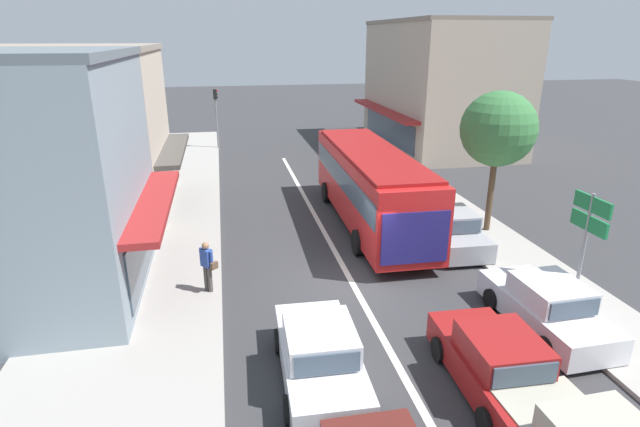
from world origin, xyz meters
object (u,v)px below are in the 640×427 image
object	(u,v)px
street_tree_right	(498,129)
pedestrian_with_handbag_near	(207,264)
city_bus	(370,182)
traffic_light_downstreet	(216,109)
sedan_behind_bus_near	(320,356)
sedan_queue_far_back	(498,366)
parked_sedan_kerb_front	(546,307)
parked_sedan_kerb_second	(450,230)
parked_sedan_kerb_third	(399,186)
directional_road_sign	(589,225)

from	to	relation	value
street_tree_right	pedestrian_with_handbag_near	size ratio (longest dim) A/B	3.51
city_bus	traffic_light_downstreet	world-z (taller)	traffic_light_downstreet
sedan_behind_bus_near	street_tree_right	world-z (taller)	street_tree_right
sedan_queue_far_back	parked_sedan_kerb_front	bearing A→B (deg)	38.50
city_bus	parked_sedan_kerb_front	world-z (taller)	city_bus
parked_sedan_kerb_second	parked_sedan_kerb_third	world-z (taller)	same
sedan_behind_bus_near	parked_sedan_kerb_third	size ratio (longest dim) A/B	1.01
sedan_queue_far_back	directional_road_sign	xyz separation A→B (m)	(4.07, 2.80, 2.04)
sedan_behind_bus_near	pedestrian_with_handbag_near	distance (m)	5.38
parked_sedan_kerb_front	parked_sedan_kerb_third	size ratio (longest dim) A/B	1.01
parked_sedan_kerb_second	parked_sedan_kerb_third	size ratio (longest dim) A/B	1.01
city_bus	street_tree_right	world-z (taller)	street_tree_right
city_bus	traffic_light_downstreet	xyz separation A→B (m)	(-6.25, 16.59, 0.97)
city_bus	directional_road_sign	size ratio (longest dim) A/B	3.03
parked_sedan_kerb_third	parked_sedan_kerb_front	bearing A→B (deg)	-90.08
city_bus	sedan_queue_far_back	xyz separation A→B (m)	(-0.20, -10.83, -1.22)
traffic_light_downstreet	directional_road_sign	world-z (taller)	traffic_light_downstreet
city_bus	parked_sedan_kerb_front	bearing A→B (deg)	-74.40
directional_road_sign	parked_sedan_kerb_third	bearing A→B (deg)	97.21
sedan_behind_bus_near	parked_sedan_kerb_second	size ratio (longest dim) A/B	1.00
traffic_light_downstreet	street_tree_right	distance (m)	21.35
parked_sedan_kerb_front	directional_road_sign	size ratio (longest dim) A/B	1.18
sedan_behind_bus_near	parked_sedan_kerb_front	bearing A→B (deg)	8.45
pedestrian_with_handbag_near	city_bus	bearing A→B (deg)	36.96
parked_sedan_kerb_front	street_tree_right	size ratio (longest dim) A/B	0.74
street_tree_right	sedan_behind_bus_near	bearing A→B (deg)	-137.33
sedan_behind_bus_near	parked_sedan_kerb_third	distance (m)	14.44
traffic_light_downstreet	parked_sedan_kerb_third	bearing A→B (deg)	-56.98
directional_road_sign	parked_sedan_kerb_front	bearing A→B (deg)	-154.06
city_bus	sedan_queue_far_back	distance (m)	10.90
sedan_queue_far_back	directional_road_sign	world-z (taller)	directional_road_sign
parked_sedan_kerb_third	street_tree_right	size ratio (longest dim) A/B	0.74
parked_sedan_kerb_second	traffic_light_downstreet	size ratio (longest dim) A/B	1.02
parked_sedan_kerb_second	parked_sedan_kerb_third	distance (m)	6.08
city_bus	street_tree_right	distance (m)	5.39
city_bus	parked_sedan_kerb_second	xyz separation A→B (m)	(2.35, -2.87, -1.22)
parked_sedan_kerb_second	traffic_light_downstreet	distance (m)	21.39
city_bus	parked_sedan_kerb_third	xyz separation A→B (m)	(2.45, 3.20, -1.22)
sedan_queue_far_back	parked_sedan_kerb_third	distance (m)	14.28
city_bus	sedan_queue_far_back	size ratio (longest dim) A/B	2.56
parked_sedan_kerb_third	pedestrian_with_handbag_near	xyz separation A→B (m)	(-9.09, -8.20, 0.40)
traffic_light_downstreet	street_tree_right	bearing A→B (deg)	-59.72
parked_sedan_kerb_front	street_tree_right	world-z (taller)	street_tree_right
parked_sedan_kerb_third	pedestrian_with_handbag_near	distance (m)	12.25
parked_sedan_kerb_third	city_bus	bearing A→B (deg)	-127.44
pedestrian_with_handbag_near	sedan_queue_far_back	bearing A→B (deg)	-42.14
parked_sedan_kerb_second	pedestrian_with_handbag_near	distance (m)	9.24
sedan_behind_bus_near	street_tree_right	distance (m)	12.17
parked_sedan_kerb_third	traffic_light_downstreet	distance (m)	16.12
sedan_behind_bus_near	traffic_light_downstreet	size ratio (longest dim) A/B	1.01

